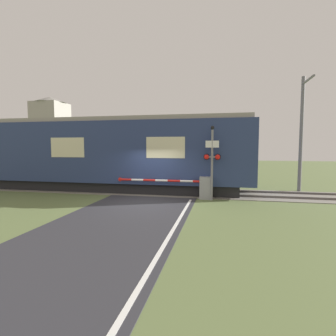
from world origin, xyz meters
The scene contains 8 objects.
ground_plane centered at (0.00, 0.00, 0.00)m, with size 80.00×80.00×0.00m, color #5B6B3D.
road_strip centered at (0.01, -8.00, 0.01)m, with size 4.56×20.00×0.02m.
track_bed centered at (0.00, 3.01, 0.02)m, with size 36.00×3.20×0.13m.
train centered at (-4.95, 3.01, 2.17)m, with size 20.32×2.81×4.26m.
crossing_barrier centered at (2.37, 1.43, 0.61)m, with size 4.92×0.44×1.12m.
signal_post centered at (3.02, 1.17, 2.05)m, with size 0.83×0.26×3.60m.
catenary_pole centered at (7.96, 4.85, 3.45)m, with size 0.20×1.90×6.59m.
distant_building centered at (-19.15, 20.10, 4.71)m, with size 4.21×4.21×9.26m.
Camera 1 is at (3.48, -11.58, 2.60)m, focal length 28.00 mm.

